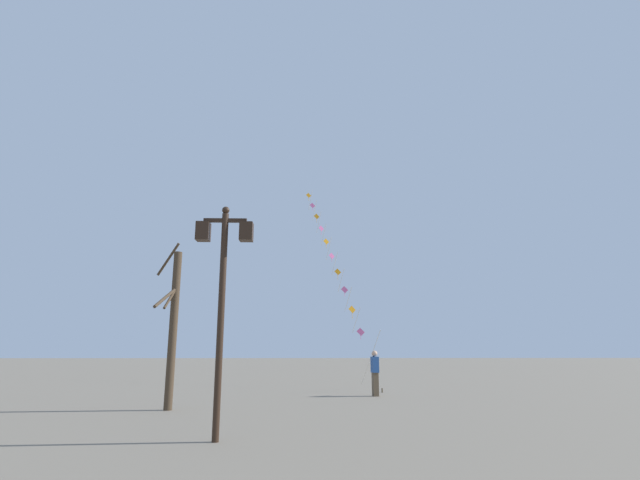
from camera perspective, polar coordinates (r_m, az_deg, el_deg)
ground_plane at (r=21.10m, az=2.60°, el=-17.68°), size 160.00×160.00×0.00m
twin_lantern_lamp_post at (r=10.26m, az=-11.51°, el=-4.00°), size 1.20×0.28×4.78m
kite_train at (r=28.44m, az=1.52°, el=-2.25°), size 3.30×13.59×13.24m
kite_flyer at (r=19.41m, az=6.57°, el=-15.36°), size 0.29×0.62×1.71m
bare_tree at (r=15.60m, az=-17.16°, el=-9.51°), size 0.86×2.49×5.09m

